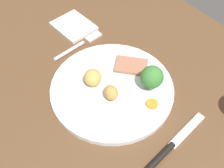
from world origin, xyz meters
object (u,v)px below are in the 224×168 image
object	(u,v)px
fork	(79,45)
folded_napkin	(74,26)
dinner_plate	(112,89)
carrot_coin_front	(152,104)
roast_potato_right	(95,76)
broccoli_floret	(152,77)
knife	(170,147)
roast_potato_left	(111,93)
meat_slice_main	(130,65)

from	to	relation	value
fork	folded_napkin	distance (cm)	7.96
dinner_plate	carrot_coin_front	size ratio (longest dim) A/B	10.96
roast_potato_right	broccoli_floret	distance (cm)	12.87
broccoli_floret	knife	xyz separation A→B (cm)	(13.04, -6.78, -4.41)
roast_potato_left	folded_napkin	distance (cm)	27.74
meat_slice_main	fork	distance (cm)	15.56
meat_slice_main	knife	xyz separation A→B (cm)	(20.80, -7.38, -1.35)
roast_potato_right	knife	xyz separation A→B (cm)	(22.11, 2.20, -2.80)
carrot_coin_front	folded_napkin	xyz separation A→B (cm)	(-33.58, 1.74, -1.30)
roast_potato_left	dinner_plate	bearing A→B (deg)	137.72
dinner_plate	fork	world-z (taller)	dinner_plate
fork	roast_potato_left	bearing A→B (deg)	-107.46
folded_napkin	roast_potato_right	bearing A→B (deg)	-20.27
roast_potato_right	fork	distance (cm)	14.44
dinner_plate	roast_potato_left	bearing A→B (deg)	-42.28
meat_slice_main	carrot_coin_front	bearing A→B (deg)	-17.61
meat_slice_main	fork	size ratio (longest dim) A/B	0.50
carrot_coin_front	roast_potato_left	bearing A→B (deg)	-140.65
roast_potato_left	roast_potato_right	xyz separation A→B (cm)	(-5.83, -0.17, 0.14)
knife	dinner_plate	bearing A→B (deg)	84.12
knife	folded_napkin	size ratio (longest dim) A/B	1.69
roast_potato_left	carrot_coin_front	distance (cm)	9.18
knife	roast_potato_left	bearing A→B (deg)	91.16
roast_potato_left	knife	xyz separation A→B (cm)	(16.28, 2.03, -2.66)
roast_potato_right	knife	world-z (taller)	roast_potato_right
broccoli_floret	carrot_coin_front	bearing A→B (deg)	-39.02
fork	knife	world-z (taller)	knife
roast_potato_left	fork	xyz separation A→B (cm)	(-19.20, 4.47, -2.72)
roast_potato_left	fork	distance (cm)	19.91
dinner_plate	roast_potato_right	distance (cm)	4.94
roast_potato_right	folded_napkin	size ratio (longest dim) A/B	0.39
roast_potato_right	dinner_plate	bearing A→B (deg)	31.05
meat_slice_main	dinner_plate	bearing A→B (deg)	-72.66
knife	meat_slice_main	bearing A→B (deg)	64.51
roast_potato_right	carrot_coin_front	xyz separation A→B (cm)	(12.85, 5.92, -1.55)
dinner_plate	fork	size ratio (longest dim) A/B	1.84
roast_potato_left	roast_potato_right	distance (cm)	5.83
roast_potato_right	fork	xyz separation A→B (cm)	(-13.37, 4.65, -2.86)
roast_potato_left	roast_potato_right	size ratio (longest dim) A/B	0.83
dinner_plate	carrot_coin_front	distance (cm)	10.00
broccoli_floret	fork	world-z (taller)	broccoli_floret
carrot_coin_front	knife	bearing A→B (deg)	-21.90
meat_slice_main	folded_napkin	bearing A→B (deg)	-175.01
meat_slice_main	folded_napkin	distance (cm)	22.18
meat_slice_main	carrot_coin_front	distance (cm)	12.10
meat_slice_main	carrot_coin_front	size ratio (longest dim) A/B	3.00
dinner_plate	meat_slice_main	size ratio (longest dim) A/B	3.65
roast_potato_left	fork	bearing A→B (deg)	166.88
dinner_plate	meat_slice_main	bearing A→B (deg)	107.34
dinner_plate	meat_slice_main	world-z (taller)	meat_slice_main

